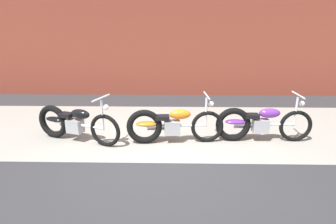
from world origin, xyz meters
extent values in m
plane|color=#2D2D30|center=(0.00, 0.00, 0.00)|extent=(80.00, 80.00, 0.00)
cube|color=gray|center=(0.00, 1.75, 0.00)|extent=(36.00, 3.50, 0.01)
cube|color=brown|center=(0.00, 5.20, 2.84)|extent=(36.00, 0.50, 5.68)
torus|color=black|center=(-1.06, 0.70, 0.34)|extent=(0.67, 0.30, 0.68)
torus|color=black|center=(-2.29, 1.13, 0.36)|extent=(0.73, 0.36, 0.73)
cylinder|color=silver|center=(-1.68, 0.92, 0.38)|extent=(1.18, 0.46, 0.06)
cube|color=#99999E|center=(-1.75, 0.94, 0.34)|extent=(0.37, 0.31, 0.28)
ellipsoid|color=black|center=(-1.60, 0.89, 0.62)|extent=(0.48, 0.32, 0.20)
ellipsoid|color=black|center=(-2.24, 1.12, 0.42)|extent=(0.47, 0.32, 0.10)
cube|color=black|center=(-1.94, 1.01, 0.56)|extent=(0.33, 0.28, 0.08)
cylinder|color=silver|center=(-1.10, 0.71, 0.65)|extent=(0.06, 0.06, 0.62)
cylinder|color=silver|center=(-1.10, 0.71, 1.01)|extent=(0.22, 0.56, 0.03)
sphere|color=white|center=(-1.01, 0.68, 0.83)|extent=(0.11, 0.11, 0.11)
cylinder|color=silver|center=(-1.93, 1.16, 0.26)|extent=(0.54, 0.24, 0.06)
torus|color=black|center=(1.00, 0.96, 0.34)|extent=(0.68, 0.13, 0.68)
torus|color=black|center=(-0.29, 0.86, 0.36)|extent=(0.74, 0.18, 0.73)
cylinder|color=silver|center=(0.36, 0.91, 0.38)|extent=(1.24, 0.15, 0.06)
cube|color=#99999E|center=(0.28, 0.90, 0.34)|extent=(0.34, 0.24, 0.28)
ellipsoid|color=orange|center=(0.44, 0.91, 0.62)|extent=(0.45, 0.22, 0.20)
ellipsoid|color=orange|center=(-0.24, 0.86, 0.42)|extent=(0.45, 0.21, 0.10)
cube|color=black|center=(0.08, 0.89, 0.56)|extent=(0.29, 0.22, 0.08)
cylinder|color=silver|center=(0.96, 0.95, 0.65)|extent=(0.05, 0.05, 0.62)
cylinder|color=silver|center=(0.96, 0.95, 1.01)|extent=(0.07, 0.58, 0.03)
sphere|color=white|center=(1.06, 0.96, 0.83)|extent=(0.11, 0.11, 0.11)
cylinder|color=silver|center=(0.03, 1.03, 0.26)|extent=(0.55, 0.10, 0.06)
torus|color=black|center=(2.85, 1.03, 0.34)|extent=(0.68, 0.08, 0.68)
torus|color=black|center=(1.55, 1.03, 0.36)|extent=(0.73, 0.13, 0.73)
cylinder|color=silver|center=(2.20, 1.03, 0.38)|extent=(1.24, 0.06, 0.06)
cube|color=#99999E|center=(2.12, 1.03, 0.34)|extent=(0.32, 0.22, 0.28)
ellipsoid|color=#6B2D93|center=(2.28, 1.03, 0.62)|extent=(0.44, 0.19, 0.20)
ellipsoid|color=#6B2D93|center=(1.60, 1.03, 0.42)|extent=(0.44, 0.18, 0.10)
cube|color=black|center=(1.92, 1.03, 0.56)|extent=(0.28, 0.20, 0.08)
cylinder|color=silver|center=(2.81, 1.03, 0.65)|extent=(0.04, 0.04, 0.62)
cylinder|color=silver|center=(2.81, 1.03, 1.01)|extent=(0.03, 0.58, 0.03)
sphere|color=white|center=(2.91, 1.03, 0.83)|extent=(0.11, 0.11, 0.11)
cylinder|color=silver|center=(1.88, 1.18, 0.26)|extent=(0.55, 0.06, 0.06)
camera|label=1|loc=(0.30, -4.42, 2.38)|focal=29.57mm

